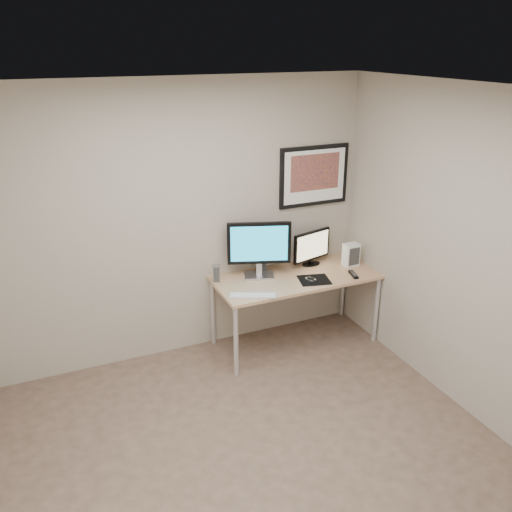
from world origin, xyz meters
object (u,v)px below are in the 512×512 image
object	(u,v)px
monitor_large	(259,247)
speaker_right	(264,263)
framed_art	(314,176)
speaker_left	(216,273)
keyboard	(252,295)
desk	(296,282)
fan_unit	(351,255)
monitor_tv	(312,247)

from	to	relation	value
monitor_large	speaker_right	distance (m)	0.27
framed_art	monitor_large	xyz separation A→B (m)	(-0.68, -0.19, -0.58)
speaker_left	keyboard	distance (m)	0.47
speaker_right	desk	bearing A→B (deg)	-26.40
framed_art	keyboard	size ratio (longest dim) A/B	1.76
desk	fan_unit	distance (m)	0.67
desk	keyboard	world-z (taller)	keyboard
monitor_large	monitor_tv	distance (m)	0.62
speaker_right	fan_unit	xyz separation A→B (m)	(0.87, -0.23, 0.03)
monitor_tv	keyboard	world-z (taller)	monitor_tv
monitor_tv	keyboard	bearing A→B (deg)	-167.77
desk	speaker_right	distance (m)	0.37
monitor_large	keyboard	distance (m)	0.53
monitor_large	speaker_right	bearing A→B (deg)	67.51
framed_art	monitor_tv	world-z (taller)	framed_art
monitor_tv	keyboard	xyz separation A→B (m)	(-0.84, -0.42, -0.19)
speaker_right	monitor_large	bearing A→B (deg)	-111.13
desk	speaker_right	size ratio (longest dim) A/B	9.31
monitor_tv	keyboard	size ratio (longest dim) A/B	1.07
framed_art	keyboard	distance (m)	1.39
framed_art	monitor_large	world-z (taller)	framed_art
desk	framed_art	world-z (taller)	framed_art
monitor_large	keyboard	xyz separation A→B (m)	(-0.23, -0.37, -0.30)
monitor_large	speaker_left	size ratio (longest dim) A/B	3.35
desk	monitor_tv	size ratio (longest dim) A/B	3.50
desk	monitor_large	world-z (taller)	monitor_large
monitor_tv	speaker_left	distance (m)	1.04
monitor_large	monitor_tv	bearing A→B (deg)	24.26
fan_unit	monitor_tv	bearing A→B (deg)	153.07
monitor_tv	fan_unit	size ratio (longest dim) A/B	1.97
framed_art	speaker_left	size ratio (longest dim) A/B	4.28
keyboard	fan_unit	size ratio (longest dim) A/B	1.83
monitor_tv	fan_unit	distance (m)	0.41
monitor_tv	fan_unit	world-z (taller)	monitor_tv
monitor_tv	speaker_right	xyz separation A→B (m)	(-0.51, 0.06, -0.11)
monitor_tv	speaker_right	world-z (taller)	monitor_tv
framed_art	speaker_right	distance (m)	1.00
desk	monitor_tv	xyz separation A→B (m)	(0.28, 0.19, 0.26)
speaker_right	keyboard	world-z (taller)	speaker_right
fan_unit	keyboard	bearing A→B (deg)	-170.09
monitor_large	fan_unit	xyz separation A→B (m)	(0.97, -0.12, -0.19)
keyboard	monitor_large	bearing A→B (deg)	82.73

